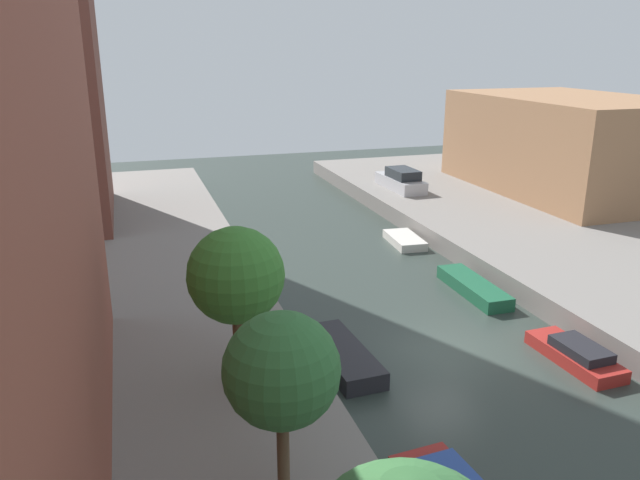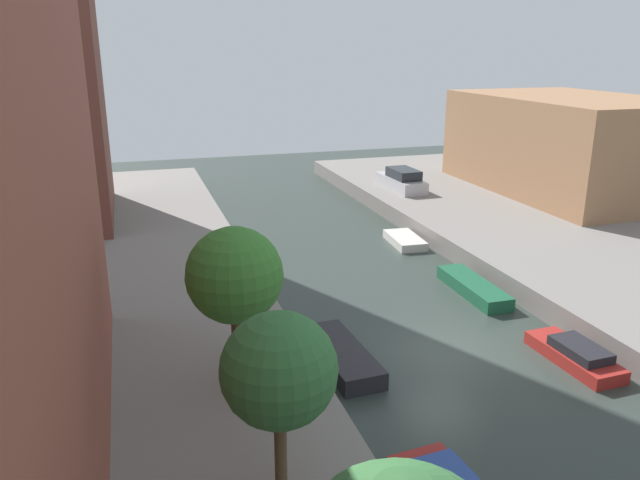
% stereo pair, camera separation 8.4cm
% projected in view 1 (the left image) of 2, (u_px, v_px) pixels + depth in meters
% --- Properties ---
extents(ground_plane, '(84.00, 84.00, 0.00)m').
position_uv_depth(ground_plane, '(443.00, 352.00, 21.83)').
color(ground_plane, '#2D3833').
extents(low_block_right, '(10.00, 15.72, 6.16)m').
position_uv_depth(low_block_right, '(569.00, 144.00, 40.92)').
color(low_block_right, '#9E704C').
rests_on(low_block_right, quay_right).
extents(street_tree_2, '(2.38, 2.38, 4.38)m').
position_uv_depth(street_tree_2, '(282.00, 371.00, 12.26)').
color(street_tree_2, '#4F3D29').
rests_on(street_tree_2, quay_left).
extents(street_tree_3, '(2.68, 2.68, 4.71)m').
position_uv_depth(street_tree_3, '(236.00, 276.00, 16.81)').
color(street_tree_3, brown).
rests_on(street_tree_3, quay_left).
extents(parked_car, '(1.80, 4.77, 1.43)m').
position_uv_depth(parked_car, '(401.00, 180.00, 41.75)').
color(parked_car, '#B7B7BC').
rests_on(parked_car, quay_right).
extents(moored_boat_left_3, '(1.68, 4.33, 0.61)m').
position_uv_depth(moored_boat_left_3, '(342.00, 355.00, 20.95)').
color(moored_boat_left_3, '#232328').
rests_on(moored_boat_left_3, ground_plane).
extents(moored_boat_right_2, '(1.46, 3.64, 0.79)m').
position_uv_depth(moored_boat_right_2, '(576.00, 354.00, 20.97)').
color(moored_boat_right_2, maroon).
rests_on(moored_boat_right_2, ground_plane).
extents(moored_boat_right_3, '(1.33, 4.52, 0.57)m').
position_uv_depth(moored_boat_right_3, '(473.00, 287.00, 26.88)').
color(moored_boat_right_3, '#195638').
rests_on(moored_boat_right_3, ground_plane).
extents(moored_boat_right_4, '(1.70, 3.15, 0.44)m').
position_uv_depth(moored_boat_right_4, '(405.00, 240.00, 33.56)').
color(moored_boat_right_4, beige).
rests_on(moored_boat_right_4, ground_plane).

